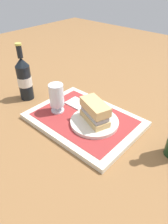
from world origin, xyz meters
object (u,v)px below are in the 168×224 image
(plate, at_px, (94,122))
(beer_glass, at_px, (57,97))
(sandwich, at_px, (94,111))
(beer_bottle, at_px, (24,78))

(plate, xyz_separation_m, beer_glass, (0.17, 0.04, 0.06))
(sandwich, xyz_separation_m, beer_bottle, (0.39, 0.04, 0.03))
(plate, relative_size, beer_bottle, 0.71)
(plate, height_order, beer_bottle, beer_bottle)
(beer_glass, bearing_deg, beer_bottle, 0.94)
(beer_glass, relative_size, beer_bottle, 0.47)
(sandwich, bearing_deg, plate, 180.00)
(plate, height_order, beer_glass, beer_glass)
(plate, distance_m, sandwich, 0.05)
(beer_bottle, bearing_deg, sandwich, -173.94)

